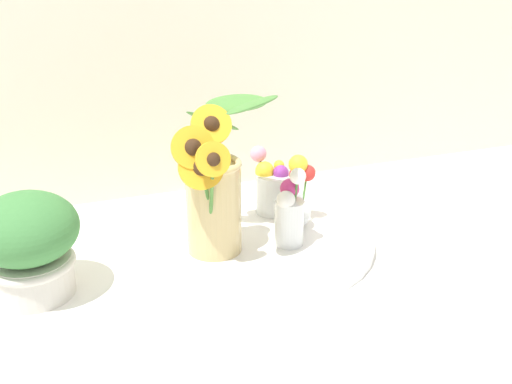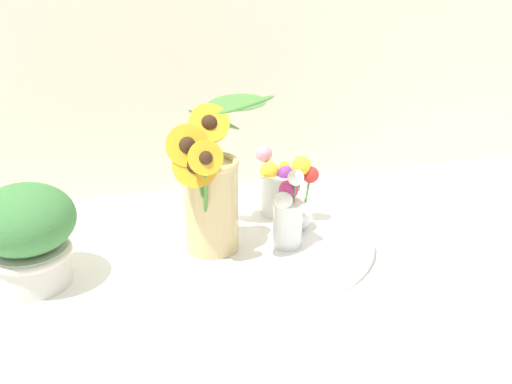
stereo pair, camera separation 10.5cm
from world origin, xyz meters
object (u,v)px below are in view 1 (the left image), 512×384
serving_tray (256,240)px  vase_bulb_right (297,198)px  potted_plant (28,243)px  vase_small_center (289,213)px  vase_small_back (272,186)px  mason_jar_sunflowers (214,191)px

serving_tray → vase_bulb_right: 0.13m
potted_plant → vase_bulb_right: bearing=5.9°
vase_small_center → vase_bulb_right: size_ratio=1.08×
vase_small_back → mason_jar_sunflowers: bearing=-142.1°
vase_bulb_right → potted_plant: (-0.55, -0.06, 0.02)m
serving_tray → vase_bulb_right: bearing=8.6°
mason_jar_sunflowers → potted_plant: size_ratio=1.66×
serving_tray → vase_small_center: (0.05, -0.06, 0.08)m
serving_tray → vase_small_back: 0.15m
mason_jar_sunflowers → vase_bulb_right: size_ratio=2.12×
mason_jar_sunflowers → vase_small_center: (0.15, -0.02, -0.06)m
vase_bulb_right → potted_plant: 0.56m
serving_tray → mason_jar_sunflowers: bearing=-159.9°
mason_jar_sunflowers → vase_small_center: mason_jar_sunflowers is taller
mason_jar_sunflowers → vase_small_center: size_ratio=1.96×
vase_small_center → potted_plant: potted_plant is taller
vase_bulb_right → vase_small_back: vase_bulb_right is taller
serving_tray → mason_jar_sunflowers: mason_jar_sunflowers is taller
vase_small_center → vase_small_back: vase_small_center is taller
vase_small_center → mason_jar_sunflowers: bearing=170.7°
serving_tray → vase_bulb_right: (0.10, 0.02, 0.08)m
mason_jar_sunflowers → vase_bulb_right: mason_jar_sunflowers is taller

